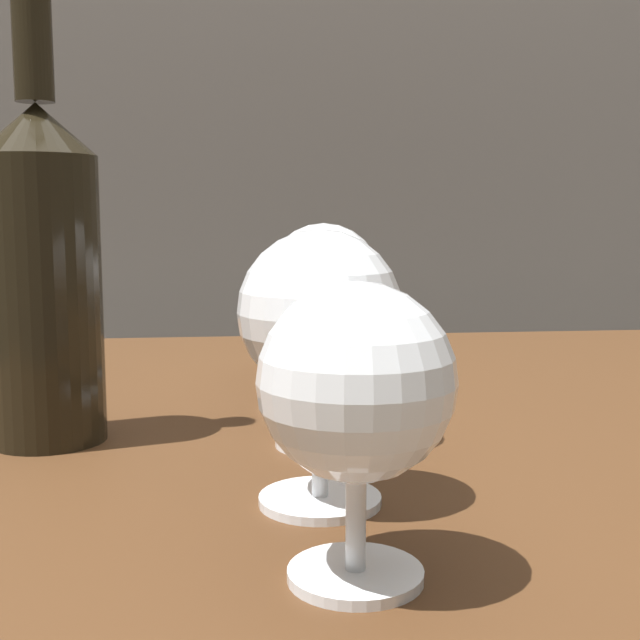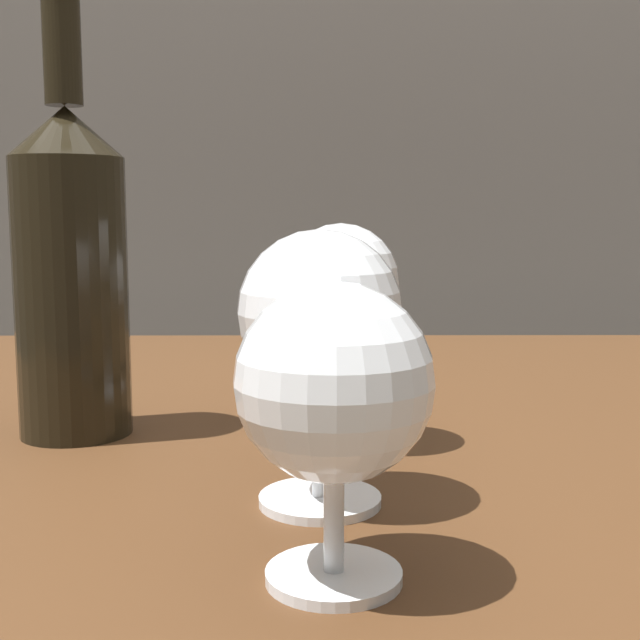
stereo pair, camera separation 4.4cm
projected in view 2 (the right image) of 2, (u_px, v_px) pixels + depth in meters
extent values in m
cube|color=#59544F|center=(359.00, 8.00, 1.52)|extent=(5.00, 0.08, 2.60)
cube|color=#472B16|center=(417.00, 433.00, 0.65)|extent=(1.23, 0.85, 0.03)
cylinder|color=white|center=(334.00, 575.00, 0.36)|extent=(0.06, 0.06, 0.00)
cylinder|color=white|center=(334.00, 509.00, 0.35)|extent=(0.01, 0.01, 0.06)
sphere|color=white|center=(334.00, 382.00, 0.35)|extent=(0.09, 0.09, 0.09)
ellipsoid|color=maroon|center=(334.00, 390.00, 0.35)|extent=(0.08, 0.08, 0.03)
cylinder|color=white|center=(320.00, 500.00, 0.45)|extent=(0.07, 0.07, 0.00)
cylinder|color=white|center=(320.00, 431.00, 0.45)|extent=(0.01, 0.01, 0.07)
sphere|color=white|center=(320.00, 312.00, 0.44)|extent=(0.09, 0.09, 0.09)
ellipsoid|color=#470A16|center=(320.00, 322.00, 0.44)|extent=(0.08, 0.08, 0.03)
cylinder|color=white|center=(340.00, 442.00, 0.57)|extent=(0.07, 0.07, 0.00)
cylinder|color=white|center=(341.00, 380.00, 0.56)|extent=(0.01, 0.01, 0.08)
sphere|color=white|center=(341.00, 282.00, 0.55)|extent=(0.08, 0.08, 0.08)
ellipsoid|color=beige|center=(341.00, 276.00, 0.55)|extent=(0.07, 0.07, 0.04)
cylinder|color=white|center=(327.00, 405.00, 0.67)|extent=(0.07, 0.07, 0.00)
cylinder|color=white|center=(327.00, 366.00, 0.67)|extent=(0.01, 0.01, 0.06)
sphere|color=white|center=(327.00, 295.00, 0.66)|extent=(0.09, 0.09, 0.09)
ellipsoid|color=pink|center=(327.00, 302.00, 0.66)|extent=(0.08, 0.08, 0.03)
cylinder|color=white|center=(327.00, 378.00, 0.78)|extent=(0.07, 0.07, 0.00)
cylinder|color=white|center=(327.00, 346.00, 0.78)|extent=(0.01, 0.01, 0.06)
sphere|color=white|center=(327.00, 289.00, 0.77)|extent=(0.08, 0.08, 0.08)
ellipsoid|color=#380711|center=(327.00, 293.00, 0.77)|extent=(0.07, 0.07, 0.03)
cylinder|color=black|center=(72.00, 298.00, 0.58)|extent=(0.08, 0.08, 0.20)
cone|color=black|center=(65.00, 131.00, 0.57)|extent=(0.08, 0.08, 0.03)
cylinder|color=black|center=(62.00, 48.00, 0.56)|extent=(0.03, 0.03, 0.08)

